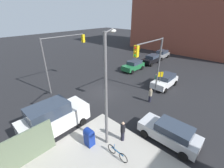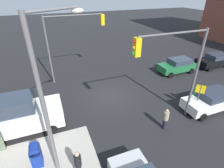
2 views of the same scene
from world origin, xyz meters
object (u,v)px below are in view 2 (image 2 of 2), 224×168
Objects in this scene: traffic_signal_se_corner at (71,35)px; van_white_delivery at (18,115)px; pedestrian_crossing at (78,164)px; sedan_black at (215,60)px; pedestrian_walking_north at (195,96)px; hatchback_green at (177,65)px; pedestrian_waiting at (166,119)px; hatchback_white at (211,100)px; mailbox_blue at (36,155)px; street_lamp_corner at (49,93)px; traffic_signal_nw_corner at (176,62)px.

van_white_delivery is (4.87, 6.30, -3.37)m from traffic_signal_se_corner.
traffic_signal_se_corner is 3.76× the size of pedestrian_crossing.
sedan_black is 10.01m from pedestrian_walking_north.
pedestrian_walking_north is (-12.97, 2.00, -0.32)m from van_white_delivery.
pedestrian_crossing reaches higher than sedan_black.
sedan_black is 0.81× the size of van_white_delivery.
pedestrian_waiting is at bearing 46.27° from hatchback_green.
hatchback_white is 2.65× the size of pedestrian_waiting.
hatchback_white is 2.52× the size of pedestrian_crossing.
hatchback_white is at bearing -178.37° from mailbox_blue.
hatchback_green is 2.56× the size of pedestrian_waiting.
traffic_signal_se_corner reaches higher than hatchback_white.
sedan_black is at bearing -159.20° from street_lamp_corner.
hatchback_white is at bearing -161.76° from pedestrian_walking_north.
sedan_black is at bearing -85.55° from pedestrian_walking_north.
mailbox_blue is at bearing 67.18° from pedestrian_walking_north.
pedestrian_walking_north reaches higher than pedestrian_crossing.
hatchback_green is (-6.25, -6.46, -3.76)m from traffic_signal_nw_corner.
hatchback_white is at bearing -177.40° from pedestrian_waiting.
pedestrian_crossing is (6.79, 2.00, -3.70)m from traffic_signal_nw_corner.
pedestrian_waiting is at bearing -176.66° from street_lamp_corner.
traffic_signal_nw_corner is 3.56× the size of pedestrian_walking_north.
hatchback_green is at bearing -166.80° from van_white_delivery.
traffic_signal_se_corner is at bearing -93.61° from pedestrian_crossing.
hatchback_white is 14.15m from van_white_delivery.
pedestrian_waiting is (-9.17, 3.40, -0.43)m from van_white_delivery.
traffic_signal_nw_corner is at bearing 73.78° from pedestrian_walking_north.
mailbox_blue is 0.33× the size of sedan_black.
traffic_signal_nw_corner is 1.55× the size of hatchback_green.
van_white_delivery is (9.76, -2.70, -3.32)m from traffic_signal_nw_corner.
hatchback_white is at bearing 39.90° from sedan_black.
pedestrian_waiting is 0.90× the size of pedestrian_walking_north.
pedestrian_walking_north reaches higher than hatchback_green.
mailbox_blue is at bearing 106.84° from van_white_delivery.
traffic_signal_se_corner is 4.55× the size of mailbox_blue.
hatchback_green is 5.36m from sedan_black.
van_white_delivery reaches higher than pedestrian_walking_north.
van_white_delivery is (0.97, -3.20, 0.52)m from mailbox_blue.
traffic_signal_nw_corner is at bearing 164.54° from van_white_delivery.
street_lamp_corner is at bearing 28.82° from hatchback_green.
van_white_delivery is at bearing 9.17° from sedan_black.
sedan_black is at bearing -149.89° from pedestrian_crossing.
sedan_black is at bearing 170.19° from traffic_signal_se_corner.
traffic_signal_se_corner is at bearing -104.41° from street_lamp_corner.
pedestrian_crossing is (-2.97, 4.70, -0.38)m from van_white_delivery.
van_white_delivery reaches higher than sedan_black.
traffic_signal_nw_corner is 9.61m from mailbox_blue.
street_lamp_corner reaches higher than traffic_signal_nw_corner.
sedan_black is at bearing -152.08° from traffic_signal_nw_corner.
traffic_signal_se_corner is 8.65m from van_white_delivery.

